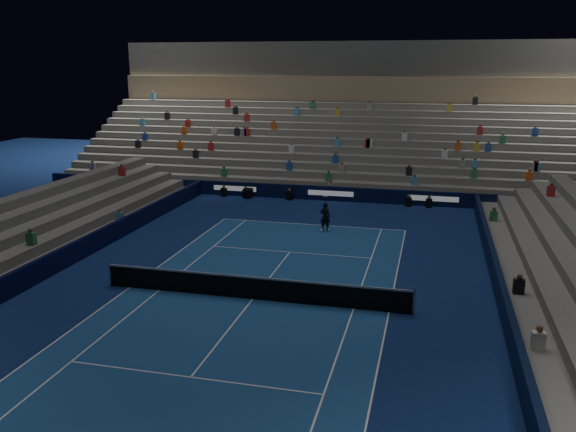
{
  "coord_description": "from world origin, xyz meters",
  "views": [
    {
      "loc": [
        6.79,
        -21.55,
        9.28
      ],
      "look_at": [
        0.0,
        6.0,
        2.0
      ],
      "focal_mm": 37.12,
      "sensor_mm": 36.0,
      "label": 1
    }
  ],
  "objects": [
    {
      "name": "tennis_net",
      "position": [
        0.0,
        0.0,
        0.5
      ],
      "size": [
        12.9,
        0.1,
        1.1
      ],
      "color": "#B2B2B7",
      "rests_on": "ground"
    },
    {
      "name": "court_surface",
      "position": [
        0.0,
        0.0,
        0.01
      ],
      "size": [
        10.97,
        23.77,
        0.01
      ],
      "primitive_type": "cube",
      "color": "navy",
      "rests_on": "ground"
    },
    {
      "name": "sponsor_barrier_far",
      "position": [
        0.0,
        18.5,
        0.5
      ],
      "size": [
        44.0,
        0.25,
        1.0
      ],
      "primitive_type": "cube",
      "color": "black",
      "rests_on": "ground"
    },
    {
      "name": "broadcast_camera",
      "position": [
        -5.87,
        17.89,
        0.35
      ],
      "size": [
        0.61,
        1.03,
        0.69
      ],
      "color": "black",
      "rests_on": "ground"
    },
    {
      "name": "grandstand_main",
      "position": [
        0.0,
        27.9,
        3.38
      ],
      "size": [
        44.0,
        15.2,
        11.2
      ],
      "color": "slate",
      "rests_on": "ground"
    },
    {
      "name": "sponsor_barrier_east",
      "position": [
        9.7,
        0.0,
        0.5
      ],
      "size": [
        0.25,
        37.0,
        1.0
      ],
      "primitive_type": "cube",
      "color": "black",
      "rests_on": "ground"
    },
    {
      "name": "ground",
      "position": [
        0.0,
        0.0,
        0.0
      ],
      "size": [
        90.0,
        90.0,
        0.0
      ],
      "primitive_type": "plane",
      "color": "#0D1E4F",
      "rests_on": "ground"
    },
    {
      "name": "sponsor_barrier_west",
      "position": [
        -9.7,
        0.0,
        0.5
      ],
      "size": [
        0.25,
        37.0,
        1.0
      ],
      "primitive_type": "cube",
      "color": "black",
      "rests_on": "ground"
    },
    {
      "name": "tennis_player",
      "position": [
        1.02,
        10.72,
        0.83
      ],
      "size": [
        0.65,
        0.47,
        1.66
      ],
      "primitive_type": "imported",
      "rotation": [
        0.0,
        0.0,
        3.02
      ],
      "color": "black",
      "rests_on": "ground"
    }
  ]
}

